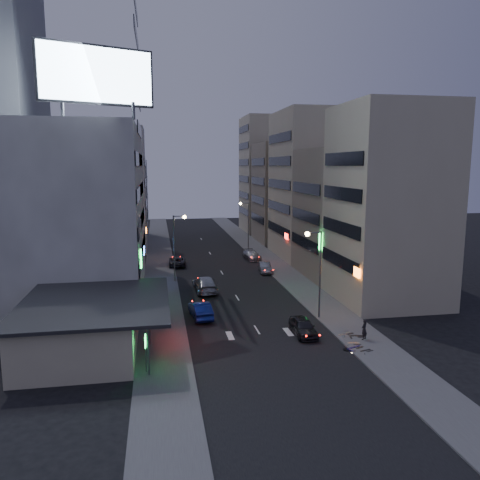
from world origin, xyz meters
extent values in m
plane|color=black|center=(0.00, 0.00, 0.00)|extent=(180.00, 180.00, 0.00)
cube|color=#4C4C4F|center=(-8.00, 30.00, 0.06)|extent=(4.00, 120.00, 0.12)
cube|color=#4C4C4F|center=(8.00, 30.00, 0.06)|extent=(4.00, 120.00, 0.12)
cube|color=#B8AD90|center=(-14.00, 2.00, 1.80)|extent=(8.00, 12.00, 3.60)
cube|color=black|center=(-13.00, 2.00, 3.75)|extent=(11.00, 13.00, 0.25)
cube|color=black|center=(-8.90, 2.00, 3.10)|extent=(0.12, 4.00, 0.90)
cube|color=#FF1E14|center=(-8.82, 2.00, 3.10)|extent=(0.04, 3.70, 0.70)
cube|color=silver|center=(-17.00, 20.00, 9.00)|extent=(14.00, 24.00, 18.00)
cube|color=#B8AD90|center=(15.00, 10.50, 10.00)|extent=(10.00, 11.00, 20.00)
cube|color=gray|center=(15.50, 22.00, 8.00)|extent=(11.00, 12.00, 16.00)
cube|color=#B8AD90|center=(15.00, 35.00, 11.00)|extent=(10.00, 14.00, 22.00)
cube|color=silver|center=(-15.50, 45.00, 10.00)|extent=(11.00, 10.00, 20.00)
cube|color=gray|center=(-16.00, 58.00, 7.50)|extent=(12.00, 10.00, 15.00)
cube|color=gray|center=(15.50, 50.00, 9.00)|extent=(11.00, 12.00, 18.00)
cube|color=#B8AD90|center=(16.00, 64.00, 12.00)|extent=(12.00, 12.00, 24.00)
cylinder|color=#595B60|center=(-16.00, 10.00, 18.75)|extent=(0.30, 0.30, 1.50)
cylinder|color=#595B60|center=(-10.00, 10.00, 18.75)|extent=(0.30, 0.30, 1.50)
cube|color=black|center=(-13.00, 10.00, 21.70)|extent=(9.52, 3.75, 5.00)
cube|color=#BFE0FF|center=(-12.92, 9.79, 21.70)|extent=(9.04, 3.34, 4.60)
cylinder|color=#595B60|center=(6.30, 6.00, 4.12)|extent=(0.16, 0.16, 8.00)
cylinder|color=#595B60|center=(5.60, 6.00, 8.02)|extent=(1.40, 0.10, 0.10)
sphere|color=#FFD88C|center=(5.00, 6.00, 7.92)|extent=(0.44, 0.44, 0.44)
cylinder|color=#595B60|center=(-6.30, 22.00, 4.12)|extent=(0.16, 0.16, 8.00)
cylinder|color=#595B60|center=(-5.60, 22.00, 8.02)|extent=(1.40, 0.10, 0.10)
sphere|color=#FFD88C|center=(-5.00, 22.00, 7.92)|extent=(0.44, 0.44, 0.44)
cylinder|color=#595B60|center=(6.30, 40.00, 4.12)|extent=(0.16, 0.16, 8.00)
cylinder|color=#595B60|center=(5.60, 40.00, 8.02)|extent=(1.40, 0.10, 0.10)
sphere|color=#FFD88C|center=(5.00, 40.00, 7.92)|extent=(0.44, 0.44, 0.44)
imported|color=#26252A|center=(3.54, 2.15, 0.71)|extent=(1.72, 4.18, 1.42)
imported|color=#929699|center=(5.60, 25.12, 0.68)|extent=(1.81, 4.22, 1.35)
imported|color=#2C2B31|center=(-5.60, 31.24, 0.67)|extent=(2.36, 4.86, 1.33)
imported|color=#A5A7AD|center=(5.60, 33.76, 0.68)|extent=(2.41, 4.88, 1.36)
imported|color=navy|center=(-4.48, 8.04, 0.76)|extent=(2.07, 4.75, 1.52)
imported|color=#A1A5A9|center=(-3.12, 17.12, 0.84)|extent=(2.61, 5.91, 1.69)
imported|color=black|center=(7.94, -0.02, 0.96)|extent=(0.73, 0.69, 1.68)
camera|label=1|loc=(-8.17, -33.62, 13.99)|focal=35.00mm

